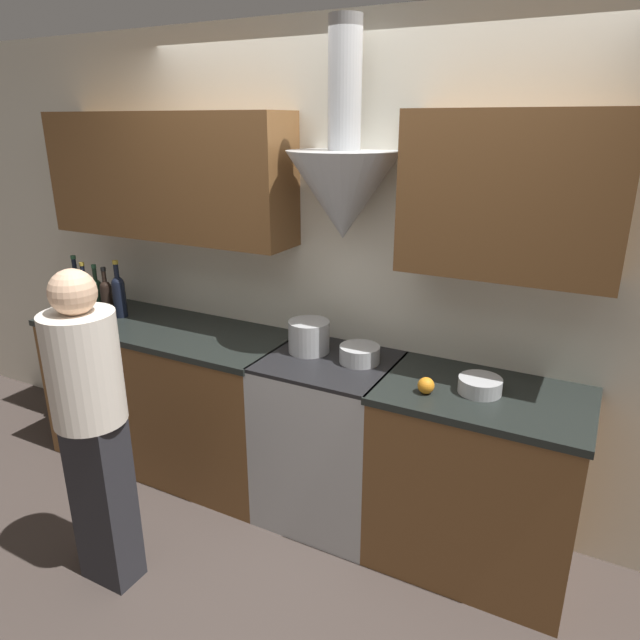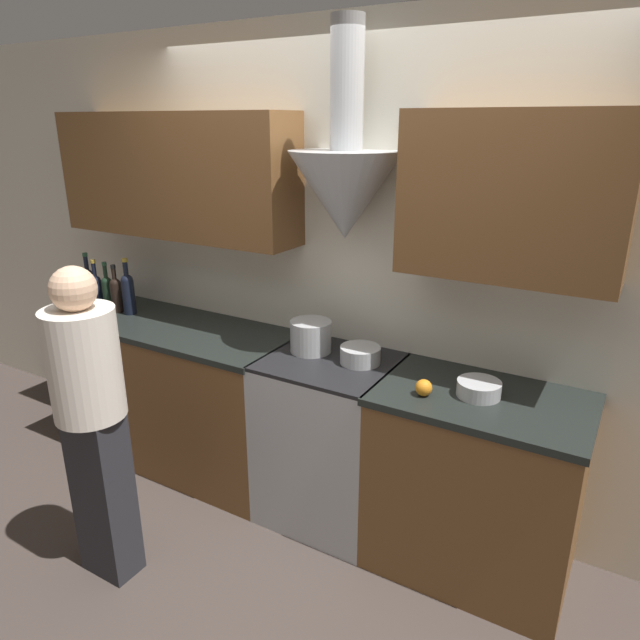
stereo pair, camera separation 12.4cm
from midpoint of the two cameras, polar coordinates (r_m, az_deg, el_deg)
The scene contains 15 objects.
ground_plane at distance 3.22m, azimuth -0.80°, elevation -21.45°, with size 12.00×12.00×0.00m, color #423833.
wall_back at distance 3.06m, azimuth 2.79°, elevation 7.49°, with size 8.40×0.56×2.60m.
counter_left at distance 3.75m, azimuth -13.29°, elevation -7.04°, with size 1.61×0.62×0.93m.
counter_right at distance 2.93m, azimuth 16.39°, elevation -15.45°, with size 0.95×0.62×0.93m.
stove_range at distance 3.16m, azimuth 2.10°, elevation -11.78°, with size 0.66×0.60×0.93m.
wine_bottle_0 at distance 4.06m, azimuth -21.29°, elevation 3.32°, with size 0.07×0.07×0.35m.
wine_bottle_1 at distance 3.99m, azimuth -20.62°, elevation 2.90°, with size 0.07×0.07×0.32m.
wine_bottle_2 at distance 3.92m, azimuth -19.63°, elevation 2.77°, with size 0.07×0.07×0.31m.
wine_bottle_3 at distance 3.85m, azimuth -18.85°, elevation 2.57°, with size 0.07×0.07×0.31m.
wine_bottle_4 at distance 3.78m, azimuth -17.75°, elevation 2.72°, with size 0.08×0.08×0.36m.
stock_pot at distance 3.02m, azimuth 0.25°, elevation -1.65°, with size 0.22×0.22×0.17m.
mixing_bowl at distance 2.91m, azimuth 5.26°, elevation -3.50°, with size 0.21×0.21×0.09m.
orange_fruit at distance 2.62m, azimuth 11.67°, elevation -6.66°, with size 0.08×0.08×0.08m.
saucepan at distance 2.67m, azimuth 16.89°, elevation -6.60°, with size 0.20×0.20×0.07m.
person_foreground_left at distance 2.77m, azimuth -20.65°, elevation -8.90°, with size 0.31×0.31×1.54m.
Camera 2 is at (1.32, -2.05, 2.10)m, focal length 32.00 mm.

